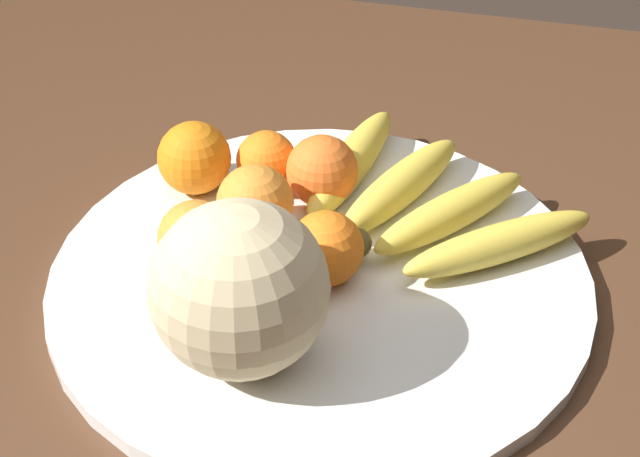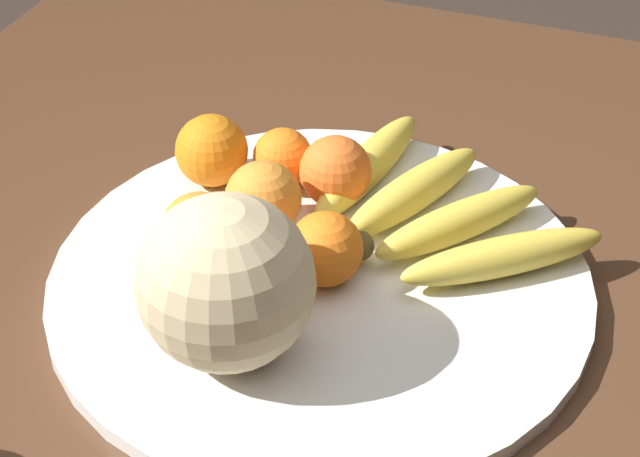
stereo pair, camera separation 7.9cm
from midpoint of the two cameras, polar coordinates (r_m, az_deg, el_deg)
kitchen_table at (r=0.93m, az=1.77°, el=-10.63°), size 1.26×1.09×0.72m
fruit_bowl at (r=0.91m, az=2.47°, el=-2.91°), size 0.46×0.46×0.02m
melon at (r=0.80m, az=-2.25°, el=-3.00°), size 0.14×0.14×0.14m
banana_bunch at (r=0.96m, az=8.20°, el=1.12°), size 0.26×0.27×0.04m
orange_front_left at (r=0.97m, az=3.14°, el=2.99°), size 0.07×0.07×0.07m
orange_front_right at (r=0.94m, az=-0.65°, el=1.52°), size 0.07×0.07×0.07m
orange_mid_center at (r=0.90m, az=-3.98°, el=-0.18°), size 0.07×0.07×0.07m
orange_back_left at (r=1.00m, az=-3.57°, el=4.10°), size 0.07×0.07×0.07m
orange_back_right at (r=0.89m, az=2.83°, el=-1.19°), size 0.06×0.06×0.06m
orange_top_small at (r=1.00m, az=0.26°, el=3.72°), size 0.06×0.06×0.06m
produce_tag at (r=0.91m, az=-0.19°, el=-2.26°), size 0.09×0.08×0.00m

